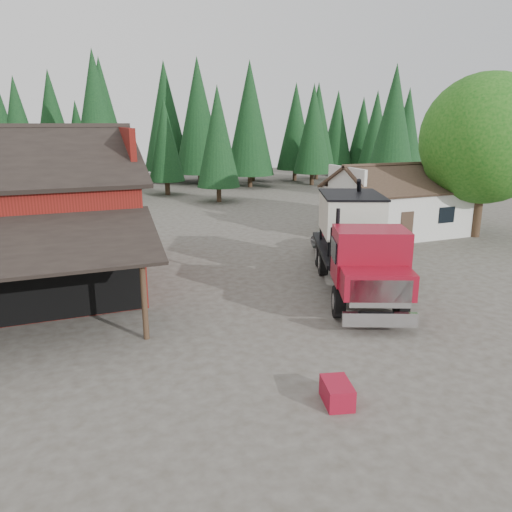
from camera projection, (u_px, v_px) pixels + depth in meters
name	position (u px, v px, depth m)	size (l,w,h in m)	color
ground	(319.00, 337.00, 17.39)	(120.00, 120.00, 0.00)	#474137
farmhouse	(397.00, 208.00, 33.27)	(8.60, 6.42, 4.65)	silver
deciduous_tree	(486.00, 144.00, 30.89)	(8.00, 8.00, 10.20)	#382619
conifer_backdrop	(134.00, 189.00, 54.99)	(76.00, 16.00, 16.00)	black
near_pine_b	(218.00, 137.00, 44.86)	(3.96, 3.96, 10.40)	#382619
near_pine_c	(393.00, 125.00, 46.78)	(4.84, 4.84, 12.40)	#382619
near_pine_d	(97.00, 119.00, 44.44)	(5.28, 5.28, 13.40)	#382619
feed_truck	(357.00, 241.00, 21.87)	(6.57, 10.56, 4.65)	black
silver_car	(357.00, 237.00, 29.02)	(2.47, 5.35, 1.49)	#95979C
equip_box	(337.00, 393.00, 13.24)	(0.70, 1.10, 0.60)	maroon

